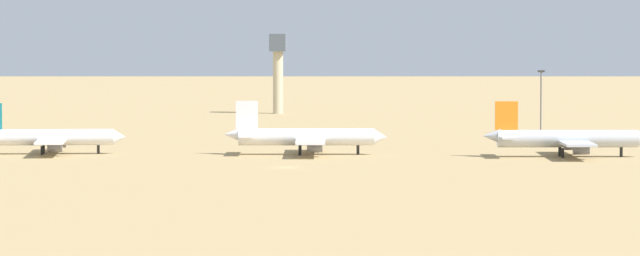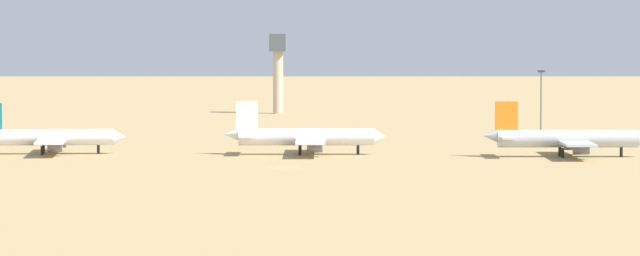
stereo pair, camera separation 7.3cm
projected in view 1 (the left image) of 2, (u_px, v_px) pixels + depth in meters
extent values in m
plane|color=tan|center=(286.00, 168.00, 345.11)|extent=(4000.00, 4000.00, 0.00)
pyramid|color=slate|center=(421.00, 22.00, 1371.14)|extent=(361.41, 332.46, 62.89)
cylinder|color=white|center=(49.00, 137.00, 381.62)|extent=(27.88, 7.29, 3.46)
cone|color=white|center=(119.00, 137.00, 382.79)|extent=(3.03, 3.62, 3.29)
cube|color=white|center=(53.00, 140.00, 381.71)|extent=(9.68, 28.22, 0.48)
cylinder|color=slate|center=(59.00, 143.00, 388.30)|extent=(3.35, 2.32, 1.90)
cylinder|color=slate|center=(55.00, 147.00, 375.40)|extent=(3.35, 2.32, 1.90)
cylinder|color=black|center=(98.00, 150.00, 382.59)|extent=(0.61, 0.61, 1.90)
cylinder|color=black|center=(43.00, 149.00, 383.73)|extent=(0.61, 0.61, 1.90)
cylinder|color=black|center=(42.00, 150.00, 379.60)|extent=(0.61, 0.61, 1.90)
cylinder|color=white|center=(306.00, 137.00, 379.94)|extent=(29.10, 5.38, 3.62)
cone|color=white|center=(380.00, 137.00, 379.93)|extent=(2.92, 3.60, 3.44)
cone|color=white|center=(233.00, 134.00, 379.92)|extent=(3.80, 3.29, 3.07)
cube|color=white|center=(247.00, 115.00, 379.69)|extent=(4.72, 0.74, 5.88)
cube|color=white|center=(248.00, 134.00, 383.54)|extent=(3.26, 6.31, 0.33)
cube|color=white|center=(246.00, 136.00, 376.32)|extent=(3.26, 6.31, 0.33)
cube|color=white|center=(311.00, 140.00, 379.97)|extent=(7.91, 29.25, 0.51)
cylinder|color=slate|center=(315.00, 143.00, 386.81)|extent=(3.37, 2.18, 1.99)
cylinder|color=slate|center=(315.00, 148.00, 373.27)|extent=(3.37, 2.18, 1.99)
cylinder|color=black|center=(358.00, 150.00, 380.09)|extent=(0.63, 0.63, 1.99)
cylinder|color=black|center=(300.00, 149.00, 382.27)|extent=(0.63, 0.63, 1.99)
cylinder|color=black|center=(300.00, 151.00, 377.93)|extent=(0.63, 0.63, 1.99)
cylinder|color=silver|center=(568.00, 139.00, 373.09)|extent=(29.56, 5.36, 3.67)
cone|color=silver|center=(491.00, 136.00, 373.13)|extent=(3.85, 3.33, 3.12)
cube|color=orange|center=(506.00, 116.00, 372.88)|extent=(4.80, 0.73, 5.97)
cube|color=silver|center=(505.00, 136.00, 376.79)|extent=(3.29, 6.41, 0.33)
cube|color=silver|center=(508.00, 138.00, 369.46)|extent=(3.29, 6.41, 0.33)
cube|color=silver|center=(572.00, 141.00, 373.12)|extent=(7.93, 29.71, 0.51)
cylinder|color=slate|center=(572.00, 145.00, 380.06)|extent=(3.42, 2.21, 2.02)
cylinder|color=slate|center=(581.00, 150.00, 366.30)|extent=(3.42, 2.21, 2.02)
cylinder|color=black|center=(621.00, 152.00, 373.20)|extent=(0.64, 0.64, 2.02)
cylinder|color=black|center=(560.00, 152.00, 375.46)|extent=(0.64, 0.64, 2.02)
cylinder|color=black|center=(563.00, 153.00, 371.05)|extent=(0.64, 0.64, 2.02)
cylinder|color=#C6B793|center=(278.00, 82.00, 563.62)|extent=(3.20, 3.20, 19.64)
cube|color=#4C5660|center=(278.00, 43.00, 562.92)|extent=(5.20, 5.20, 5.54)
cylinder|color=#59595E|center=(541.00, 103.00, 453.49)|extent=(0.36, 0.36, 15.77)
cube|color=#333333|center=(541.00, 71.00, 453.03)|extent=(1.80, 0.50, 0.50)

